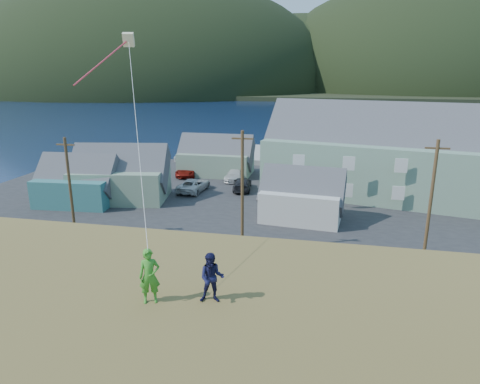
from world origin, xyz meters
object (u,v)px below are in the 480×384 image
object	(u,v)px
shed_teal	(78,182)
shed_palegreen_near	(121,175)
shed_white	(302,196)
shed_palegreen_far	(216,156)
kite_flyer_green	(149,276)
lodge	(433,157)
wharf	(263,155)
kite_flyer_navy	(212,278)

from	to	relation	value
shed_teal	shed_palegreen_near	bearing A→B (deg)	27.47
shed_white	shed_palegreen_far	world-z (taller)	shed_palegreen_far
kite_flyer_green	shed_white	bearing A→B (deg)	61.69
lodge	shed_palegreen_far	xyz separation A→B (m)	(-26.00, 7.07, -2.32)
wharf	shed_white	size ratio (longest dim) A/B	3.12
shed_palegreen_near	kite_flyer_navy	world-z (taller)	kite_flyer_navy
shed_palegreen_near	kite_flyer_navy	xyz separation A→B (m)	(18.90, -30.89, 5.16)
wharf	shed_palegreen_near	distance (m)	29.54
shed_palegreen_near	kite_flyer_green	distance (m)	36.04
lodge	kite_flyer_green	xyz separation A→B (m)	(-16.16, -37.77, 3.14)
wharf	shed_palegreen_far	bearing A→B (deg)	-108.33
shed_teal	shed_palegreen_far	world-z (taller)	shed_palegreen_far
lodge	kite_flyer_green	size ratio (longest dim) A/B	22.16
kite_flyer_green	wharf	bearing A→B (deg)	72.70
wharf	kite_flyer_navy	world-z (taller)	kite_flyer_navy
shed_palegreen_near	lodge	bearing A→B (deg)	1.39
kite_flyer_green	kite_flyer_navy	world-z (taller)	kite_flyer_green
wharf	shed_palegreen_far	distance (m)	14.34
wharf	shed_teal	xyz separation A→B (m)	(-15.49, -29.31, 2.01)
lodge	shed_teal	bearing A→B (deg)	-154.46
kite_flyer_green	kite_flyer_navy	bearing A→B (deg)	-10.04
wharf	kite_flyer_green	size ratio (longest dim) A/B	15.29
wharf	kite_flyer_green	world-z (taller)	kite_flyer_green
wharf	shed_palegreen_near	bearing A→B (deg)	-113.46
shed_teal	kite_flyer_green	world-z (taller)	kite_flyer_green
lodge	kite_flyer_navy	world-z (taller)	lodge
lodge	kite_flyer_navy	size ratio (longest dim) A/B	24.21
kite_flyer_green	shed_teal	bearing A→B (deg)	103.18
shed_teal	shed_white	size ratio (longest dim) A/B	1.05
shed_teal	shed_palegreen_far	xyz separation A→B (m)	(11.03, 15.86, 0.14)
wharf	shed_teal	world-z (taller)	shed_teal
kite_flyer_green	kite_flyer_navy	xyz separation A→B (m)	(1.80, 0.40, -0.07)
shed_palegreen_near	kite_flyer_green	bearing A→B (deg)	-70.98
shed_white	kite_flyer_navy	world-z (taller)	kite_flyer_navy
wharf	kite_flyer_navy	distance (m)	58.83
shed_palegreen_near	shed_white	distance (m)	20.16
shed_teal	shed_palegreen_far	bearing A→B (deg)	51.20
shed_palegreen_far	shed_teal	bearing A→B (deg)	-124.51
shed_teal	shed_palegreen_far	size ratio (longest dim) A/B	0.86
shed_palegreen_near	kite_flyer_navy	distance (m)	36.58
shed_teal	kite_flyer_navy	distance (m)	36.90
wharf	shed_palegreen_near	xyz separation A→B (m)	(-11.72, -27.01, 2.36)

